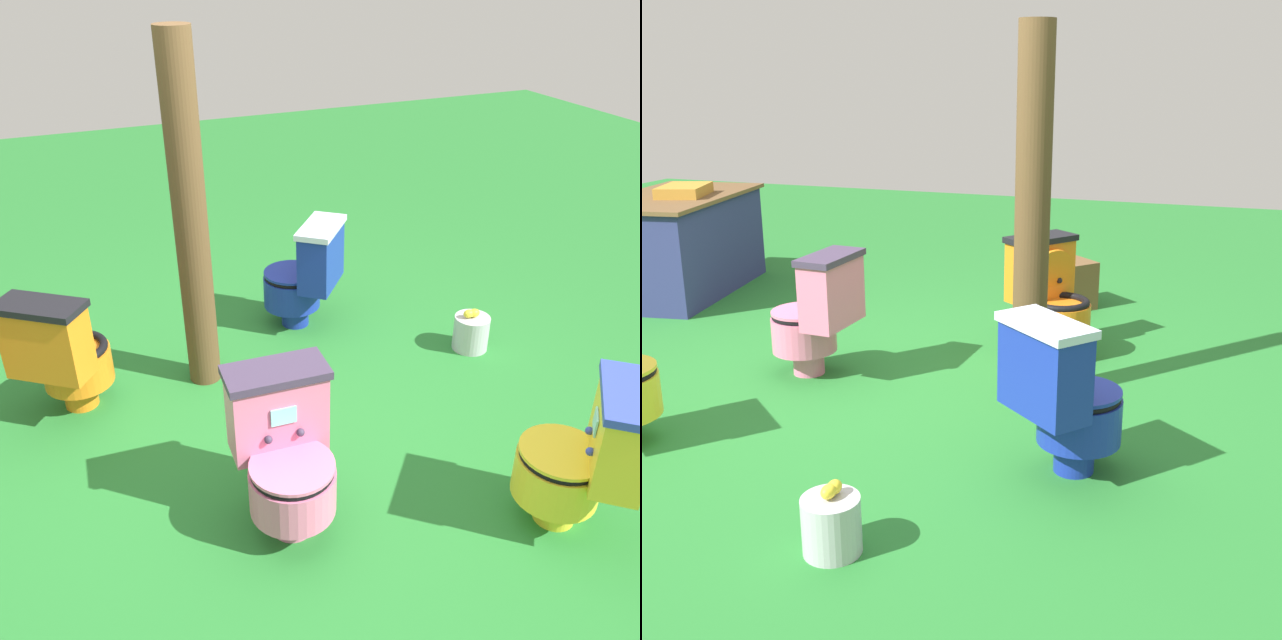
{
  "view_description": "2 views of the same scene",
  "coord_description": "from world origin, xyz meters",
  "views": [
    {
      "loc": [
        0.87,
        2.64,
        2.28
      ],
      "look_at": [
        -0.35,
        -0.25,
        0.5
      ],
      "focal_mm": 38.4,
      "sensor_mm": 36.0,
      "label": 1
    },
    {
      "loc": [
        -3.68,
        -1.64,
        1.7
      ],
      "look_at": [
        0.07,
        -0.37,
        0.44
      ],
      "focal_mm": 44.54,
      "sensor_mm": 36.0,
      "label": 2
    }
  ],
  "objects": [
    {
      "name": "wooden_post",
      "position": [
        0.18,
        -0.71,
        0.96
      ],
      "size": [
        0.18,
        0.18,
        1.93
      ],
      "primitive_type": "cylinder",
      "color": "brown",
      "rests_on": "ground"
    },
    {
      "name": "toilet_pink",
      "position": [
        0.13,
        0.53,
        0.37
      ],
      "size": [
        0.45,
        0.51,
        0.73
      ],
      "rotation": [
        0.0,
        0.0,
        6.23
      ],
      "color": "pink",
      "rests_on": "ground"
    },
    {
      "name": "toilet_yellow",
      "position": [
        -1.01,
        1.04,
        0.37
      ],
      "size": [
        0.64,
        0.63,
        0.73
      ],
      "rotation": [
        0.0,
        0.0,
        4.0
      ],
      "color": "yellow",
      "rests_on": "ground"
    },
    {
      "name": "ground",
      "position": [
        0.0,
        0.0,
        0.0
      ],
      "size": [
        14.0,
        14.0,
        0.0
      ],
      "primitive_type": "plane",
      "color": "#26752D"
    },
    {
      "name": "toilet_blue",
      "position": [
        -0.59,
        -1.05,
        0.37
      ],
      "size": [
        0.64,
        0.62,
        0.73
      ],
      "rotation": [
        0.0,
        0.0,
        4.02
      ],
      "color": "#192D9E",
      "rests_on": "ground"
    },
    {
      "name": "lemon_bucket",
      "position": [
        -1.43,
        -0.38,
        0.12
      ],
      "size": [
        0.22,
        0.22,
        0.28
      ],
      "color": "#B7B7BF",
      "rests_on": "ground"
    },
    {
      "name": "toilet_orange",
      "position": [
        0.93,
        -0.65,
        0.37
      ],
      "size": [
        0.62,
        0.63,
        0.73
      ],
      "rotation": [
        0.0,
        0.0,
        2.5
      ],
      "color": "orange",
      "rests_on": "ground"
    }
  ]
}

